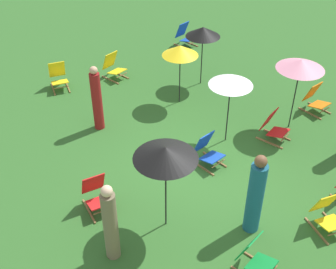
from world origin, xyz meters
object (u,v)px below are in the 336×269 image
(deckchair_4, at_px, (59,77))
(umbrella_4, at_px, (166,153))
(deckchair_1, at_px, (315,99))
(umbrella_3, at_px, (301,65))
(umbrella_2, at_px, (203,32))
(person_3, at_px, (255,196))
(umbrella_0, at_px, (231,80))
(deckchair_0, at_px, (185,36))
(deckchair_9, at_px, (113,67))
(deckchair_11, at_px, (208,151))
(deckchair_7, at_px, (273,127))
(person_2, at_px, (110,224))
(umbrella_1, at_px, (180,51))
(deckchair_10, at_px, (255,257))
(deckchair_5, at_px, (328,214))
(person_0, at_px, (97,99))
(deckchair_3, at_px, (96,194))

(deckchair_4, relative_size, umbrella_4, 0.43)
(deckchair_1, height_order, umbrella_3, umbrella_3)
(deckchair_1, relative_size, umbrella_2, 0.46)
(umbrella_2, relative_size, person_3, 0.98)
(umbrella_0, bearing_deg, deckchair_0, 64.14)
(deckchair_9, height_order, umbrella_3, umbrella_3)
(deckchair_11, relative_size, person_3, 0.45)
(deckchair_7, distance_m, person_2, 5.23)
(deckchair_11, xyz_separation_m, umbrella_1, (1.07, 2.62, 1.25))
(deckchair_10, height_order, umbrella_4, umbrella_4)
(deckchair_0, relative_size, person_2, 0.48)
(umbrella_4, height_order, person_3, umbrella_4)
(deckchair_5, bearing_deg, person_2, 168.23)
(deckchair_9, relative_size, umbrella_2, 0.47)
(umbrella_0, height_order, umbrella_3, umbrella_3)
(deckchair_0, relative_size, person_0, 0.46)
(deckchair_9, bearing_deg, deckchair_0, -3.46)
(person_0, bearing_deg, person_2, -84.94)
(deckchair_0, relative_size, umbrella_4, 0.42)
(deckchair_9, height_order, person_0, person_0)
(deckchair_3, height_order, person_3, person_3)
(deckchair_7, height_order, deckchair_9, same)
(deckchair_4, xyz_separation_m, person_3, (0.91, -7.42, 0.52))
(deckchair_1, distance_m, deckchair_11, 3.90)
(deckchair_4, bearing_deg, umbrella_4, -80.23)
(deckchair_11, height_order, umbrella_3, umbrella_3)
(person_2, bearing_deg, deckchair_9, 1.79)
(deckchair_1, xyz_separation_m, deckchair_11, (-3.90, -0.10, 0.00))
(deckchair_5, distance_m, umbrella_4, 3.54)
(deckchair_5, distance_m, umbrella_0, 3.65)
(deckchair_10, xyz_separation_m, person_3, (0.67, 0.77, 0.52))
(person_2, xyz_separation_m, person_3, (2.61, -0.98, 0.04))
(deckchair_0, distance_m, umbrella_3, 5.90)
(umbrella_4, bearing_deg, umbrella_3, 11.84)
(umbrella_4, xyz_separation_m, person_2, (-1.26, -0.08, -1.01))
(deckchair_4, xyz_separation_m, deckchair_11, (1.45, -5.33, 0.00))
(deckchair_10, bearing_deg, deckchair_9, 65.28)
(person_2, bearing_deg, umbrella_2, -21.07)
(umbrella_2, relative_size, umbrella_4, 0.92)
(deckchair_9, height_order, umbrella_1, umbrella_1)
(umbrella_2, height_order, person_2, umbrella_2)
(deckchair_10, distance_m, umbrella_2, 7.03)
(deckchair_4, height_order, umbrella_4, umbrella_4)
(deckchair_10, xyz_separation_m, deckchair_11, (1.21, 2.86, 0.00))
(umbrella_0, distance_m, person_3, 3.08)
(deckchair_5, relative_size, deckchair_7, 0.98)
(deckchair_11, distance_m, person_0, 3.17)
(person_2, bearing_deg, umbrella_3, -49.07)
(deckchair_11, bearing_deg, person_3, -112.66)
(deckchair_1, relative_size, deckchair_3, 1.00)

